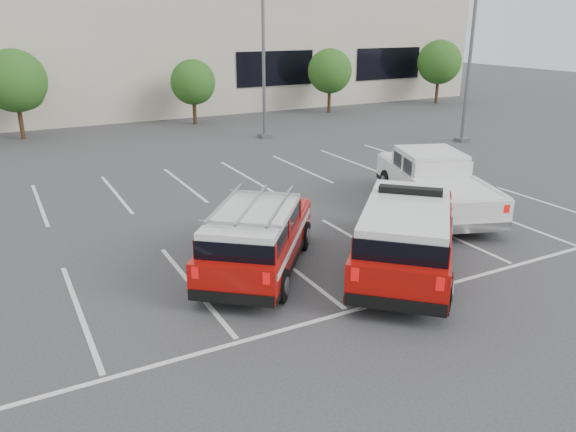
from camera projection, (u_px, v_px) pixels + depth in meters
name	position (u px, v px, depth m)	size (l,w,h in m)	color
ground	(289.00, 266.00, 15.10)	(120.00, 120.00, 0.00)	#333336
stall_markings	(226.00, 217.00, 18.85)	(23.00, 15.00, 0.01)	silver
convention_building	(82.00, 43.00, 40.15)	(60.00, 16.99, 13.20)	beige
tree_mid_left	(17.00, 83.00, 30.27)	(3.37, 3.37, 4.85)	#3F2B19
tree_mid_right	(194.00, 84.00, 34.89)	(2.77, 2.77, 3.99)	#3F2B19
tree_right	(331.00, 73.00, 39.24)	(3.07, 3.07, 4.42)	#3F2B19
tree_far_right	(440.00, 64.00, 43.59)	(3.37, 3.37, 4.85)	#3F2B19
light_pole_mid	(263.00, 41.00, 29.82)	(0.90, 0.60, 10.24)	#59595E
light_pole_right	(472.00, 42.00, 28.82)	(0.90, 0.60, 10.24)	#59595E
fire_chief_suv	(406.00, 240.00, 14.55)	(5.80, 5.96, 2.15)	#9C0B07
white_pickup	(434.00, 188.00, 19.37)	(4.30, 6.80, 1.97)	silver
ladder_suv	(257.00, 242.00, 14.55)	(4.78, 5.27, 2.02)	#9C0B07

